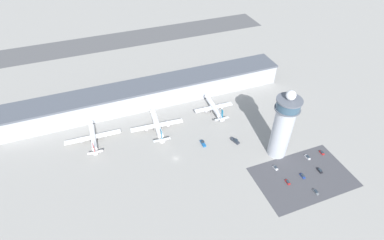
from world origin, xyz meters
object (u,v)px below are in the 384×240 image
car_maroon_suv (320,170)px  car_silver_sedan (275,168)px  car_navy_sedan (322,153)px  car_white_wagon (288,182)px  service_truck_catering (203,143)px  service_truck_fuel (235,141)px  car_grey_coupe (316,192)px  control_tower (283,126)px  airplane_gate_alpha (93,137)px  car_black_suv (303,176)px  airplane_gate_charlie (214,107)px  airplane_gate_bravo (157,125)px  car_blue_compact (308,157)px

car_maroon_suv → car_silver_sedan: 29.44m
car_navy_sedan → car_white_wagon: size_ratio=0.99×
service_truck_catering → service_truck_fuel: 24.23m
car_silver_sedan → car_grey_coupe: car_silver_sedan is taller
control_tower → car_maroon_suv: size_ratio=11.28×
airplane_gate_alpha → car_black_suv: size_ratio=9.48×
airplane_gate_charlie → car_navy_sedan: airplane_gate_charlie is taller
control_tower → airplane_gate_charlie: control_tower is taller
airplane_gate_charlie → service_truck_catering: bearing=-125.7°
control_tower → airplane_gate_alpha: 136.17m
service_truck_catering → car_maroon_suv: size_ratio=1.43×
car_black_suv → car_navy_sedan: 29.02m
airplane_gate_bravo → car_blue_compact: size_ratio=8.78×
service_truck_catering → car_navy_sedan: size_ratio=1.64×
service_truck_catering → airplane_gate_alpha: bearing=156.9°
airplane_gate_charlie → car_maroon_suv: airplane_gate_charlie is taller
control_tower → airplane_gate_bravo: control_tower is taller
airplane_gate_alpha → car_grey_coupe: 158.50m
car_black_suv → car_maroon_suv: 13.71m
car_silver_sedan → airplane_gate_bravo: bearing=134.0°
airplane_gate_alpha → car_maroon_suv: size_ratio=8.64×
airplane_gate_charlie → control_tower: bearing=-68.7°
airplane_gate_alpha → car_grey_coupe: bearing=-37.8°
service_truck_catering → airplane_gate_charlie: bearing=54.3°
car_navy_sedan → car_blue_compact: size_ratio=0.88×
service_truck_catering → car_white_wagon: size_ratio=1.63×
airplane_gate_bravo → airplane_gate_charlie: bearing=5.3°
car_navy_sedan → airplane_gate_alpha: bearing=155.0°
car_grey_coupe → car_white_wagon: 17.58m
airplane_gate_charlie → car_blue_compact: (40.85, -70.91, -4.12)m
control_tower → car_black_suv: 35.69m
car_grey_coupe → service_truck_fuel: bearing=114.4°
car_navy_sedan → car_grey_coupe: (-26.14, -26.43, 0.05)m
car_grey_coupe → car_white_wagon: car_grey_coupe is taller
service_truck_catering → car_black_suv: service_truck_catering is taller
airplane_gate_bravo → car_white_wagon: 103.14m
airplane_gate_alpha → car_silver_sedan: airplane_gate_alpha is taller
control_tower → car_grey_coupe: (4.20, -38.58, -25.11)m
airplane_gate_charlie → car_maroon_suv: 93.39m
car_maroon_suv → car_white_wagon: size_ratio=1.14×
control_tower → car_grey_coupe: 46.23m
airplane_gate_charlie → car_maroon_suv: (40.86, -83.88, -4.12)m
airplane_gate_alpha → car_navy_sedan: 167.08m
service_truck_catering → car_grey_coupe: 82.20m
service_truck_catering → car_maroon_suv: service_truck_catering is taller
car_black_suv → car_navy_sedan: size_ratio=1.05×
service_truck_fuel → car_maroon_suv: bearing=-48.3°
control_tower → car_blue_compact: bearing=-34.1°
airplane_gate_charlie → car_navy_sedan: 88.72m
airplane_gate_charlie → car_blue_compact: bearing=-60.1°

